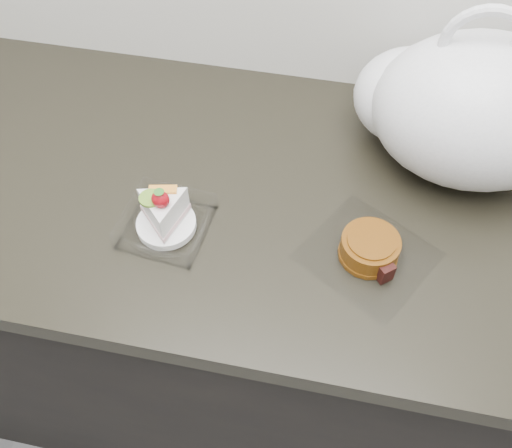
% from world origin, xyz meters
% --- Properties ---
extents(counter, '(2.04, 0.64, 0.90)m').
position_xyz_m(counter, '(0.00, 1.69, 0.45)').
color(counter, black).
rests_on(counter, ground).
extents(cake_tray, '(0.14, 0.14, 0.10)m').
position_xyz_m(cake_tray, '(-0.16, 1.58, 0.93)').
color(cake_tray, white).
rests_on(cake_tray, counter).
extents(mooncake_wrap, '(0.24, 0.24, 0.04)m').
position_xyz_m(mooncake_wrap, '(0.17, 1.59, 0.92)').
color(mooncake_wrap, white).
rests_on(mooncake_wrap, counter).
extents(plastic_bag, '(0.41, 0.34, 0.31)m').
position_xyz_m(plastic_bag, '(0.28, 1.82, 1.02)').
color(plastic_bag, white).
rests_on(plastic_bag, counter).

